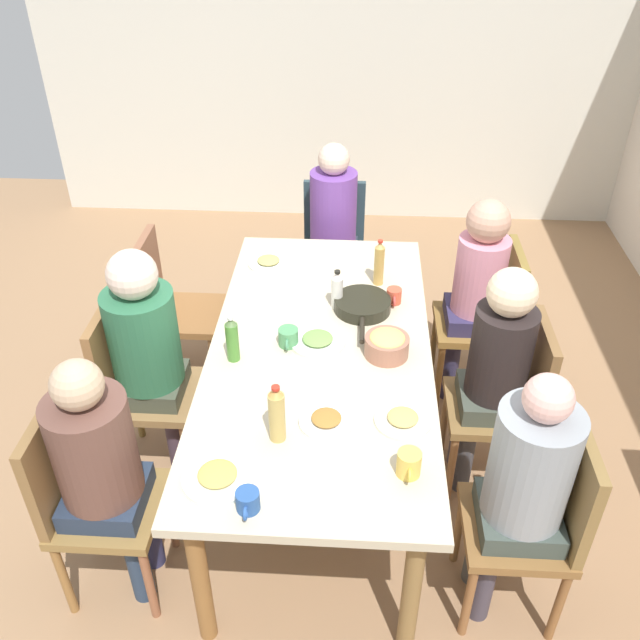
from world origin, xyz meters
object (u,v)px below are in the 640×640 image
object	(u,v)px
plate_4	(403,420)
serving_pan	(362,305)
person_1	(333,224)
person_4	(147,345)
bottle_0	(337,290)
person_2	(476,284)
chair_6	(540,517)
person_6	(524,480)
chair_1	(333,246)
person_0	(496,364)
plate_1	(218,476)
bowl_0	(387,344)
plate_2	(326,420)
bottle_2	(379,263)
plate_0	(318,341)
cup_2	(394,296)
chair_2	(489,315)
chair_4	(135,383)
bottle_1	(277,414)
dining_table	(320,362)
chair_3	(170,304)
cup_3	(248,501)
chair_5	(86,495)
person_5	(100,462)
plate_3	(269,262)
bottle_3	(232,339)

from	to	relation	value
plate_4	serving_pan	xyz separation A→B (m)	(-0.76, -0.16, 0.02)
serving_pan	person_1	bearing A→B (deg)	-169.48
person_4	plate_4	bearing A→B (deg)	68.07
bottle_0	person_2	bearing A→B (deg)	115.36
person_1	chair_6	bearing A→B (deg)	23.83
person_6	chair_1	bearing A→B (deg)	-159.31
person_0	plate_1	size ratio (longest dim) A/B	4.68
person_4	plate_4	distance (m)	1.21
person_1	bowl_0	distance (m)	1.36
plate_2	bottle_2	xyz separation A→B (m)	(-1.03, 0.21, 0.10)
person_0	bottle_0	bearing A→B (deg)	-114.93
chair_6	plate_0	world-z (taller)	chair_6
person_1	cup_2	world-z (taller)	person_1
chair_2	chair_4	size ratio (longest dim) A/B	1.00
bottle_0	bottle_1	size ratio (longest dim) A/B	0.80
plate_1	bottle_1	world-z (taller)	bottle_1
plate_1	plate_2	size ratio (longest dim) A/B	1.20
dining_table	cup_2	distance (m)	0.52
chair_6	plate_4	xyz separation A→B (m)	(-0.22, -0.52, 0.26)
bottle_2	bowl_0	bearing A→B (deg)	2.94
plate_4	bottle_0	world-z (taller)	bottle_0
dining_table	chair_3	distance (m)	1.11
cup_3	bottle_1	world-z (taller)	bottle_1
chair_1	chair_2	xyz separation A→B (m)	(0.72, 0.87, 0.00)
chair_2	chair_4	world-z (taller)	same
dining_table	cup_2	world-z (taller)	cup_2
dining_table	bottle_1	size ratio (longest dim) A/B	8.03
person_4	chair_5	world-z (taller)	person_4
plate_4	person_5	bearing A→B (deg)	-78.97
person_4	chair_5	distance (m)	0.71
serving_pan	cup_2	bearing A→B (deg)	116.66
plate_3	cup_3	bearing A→B (deg)	4.63
person_6	bowl_0	bearing A→B (deg)	-142.80
plate_0	plate_1	bearing A→B (deg)	-20.13
person_1	plate_3	distance (m)	0.67
dining_table	chair_4	bearing A→B (deg)	-90.00
person_6	plate_3	size ratio (longest dim) A/B	5.51
chair_5	serving_pan	size ratio (longest dim) A/B	2.00
person_2	person_6	size ratio (longest dim) A/B	0.99
dining_table	person_5	world-z (taller)	person_5
person_2	person_5	distance (m)	2.05
cup_3	bottle_2	world-z (taller)	bottle_2
chair_1	plate_0	size ratio (longest dim) A/B	3.65
person_0	bottle_1	bearing A→B (deg)	-57.89
bottle_3	plate_4	bearing A→B (deg)	63.75
plate_1	cup_3	size ratio (longest dim) A/B	2.16
chair_4	plate_2	bearing A→B (deg)	62.76
chair_2	bowl_0	xyz separation A→B (m)	(0.70, -0.58, 0.30)
plate_3	cup_3	distance (m)	1.62
person_0	bowl_0	bearing A→B (deg)	-86.35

